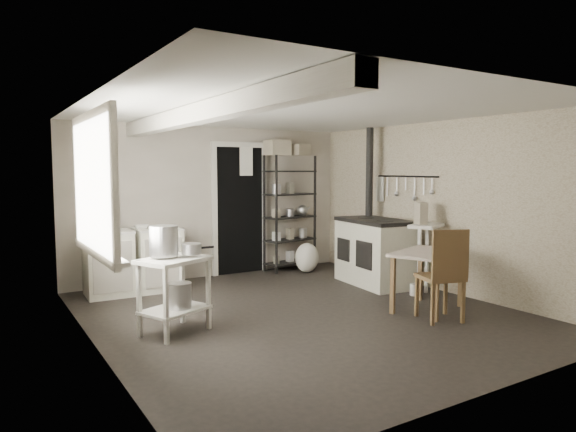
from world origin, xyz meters
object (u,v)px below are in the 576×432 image
stove (375,254)px  work_table (428,278)px  stockpot (164,241)px  chair (440,276)px  shelf_rack (290,212)px  base_cabinets (134,259)px  prep_table (175,294)px  flour_sack (307,257)px

stove → work_table: size_ratio=1.31×
stockpot → chair: 2.97m
shelf_rack → chair: 3.35m
base_cabinets → chair: chair is taller
prep_table → base_cabinets: size_ratio=0.59×
prep_table → flour_sack: size_ratio=1.61×
base_cabinets → work_table: (2.69, -2.69, -0.08)m
shelf_rack → stockpot: bearing=-152.6°
prep_table → stockpot: (-0.09, 0.04, 0.54)m
stockpot → chair: stockpot is taller
stockpot → flour_sack: (2.95, 1.84, -0.70)m
base_cabinets → stove: bearing=-21.1°
chair → shelf_rack: bearing=106.1°
prep_table → shelf_rack: bearing=38.9°
shelf_rack → base_cabinets: bearing=175.8°
stove → work_table: stove is taller
stove → shelf_rack: bearing=112.2°
prep_table → stockpot: stockpot is taller
stockpot → work_table: (2.90, -0.78, -0.56)m
work_table → flour_sack: size_ratio=1.92×
chair → work_table: bearing=80.2°
stockpot → flour_sack: size_ratio=0.64×
shelf_rack → work_table: 3.02m
prep_table → work_table: size_ratio=0.84×
base_cabinets → shelf_rack: size_ratio=0.69×
base_cabinets → flour_sack: base_cabinets is taller
prep_table → stove: bearing=11.2°
shelf_rack → stove: (0.44, -1.59, -0.51)m
stockpot → base_cabinets: 1.98m
prep_table → stove: stove is taller
base_cabinets → stove: (3.08, -1.32, -0.02)m
work_table → flour_sack: (0.05, 2.61, -0.14)m
stockpot → stove: stockpot is taller
shelf_rack → stove: 1.73m
prep_table → work_table: prep_table is taller
stove → flour_sack: size_ratio=2.52×
work_table → shelf_rack: bearing=91.0°
flour_sack → work_table: bearing=-91.1°
shelf_rack → stove: size_ratio=1.57×
work_table → chair: size_ratio=0.90×
base_cabinets → flour_sack: 2.75m
prep_table → work_table: bearing=-14.7°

